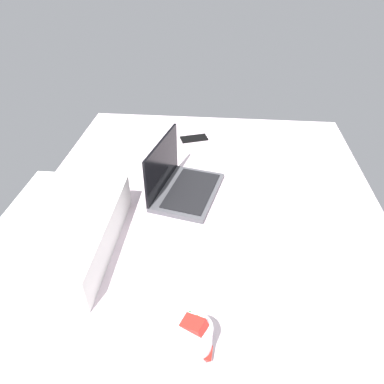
{
  "coord_description": "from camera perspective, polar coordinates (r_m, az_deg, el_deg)",
  "views": [
    {
      "loc": [
        -103.64,
        -4.78,
        106.28
      ],
      "look_at": [
        6.98,
        5.39,
        24.0
      ],
      "focal_mm": 32.89,
      "sensor_mm": 36.0,
      "label": 1
    }
  ],
  "objects": [
    {
      "name": "snack_cup",
      "position": [
        0.96,
        0.47,
        -22.62
      ],
      "size": [
        10.0,
        9.34,
        13.86
      ],
      "color": "silver",
      "rests_on": "bed_mattress"
    },
    {
      "name": "cell_phone",
      "position": [
        1.88,
        0.32,
        8.69
      ],
      "size": [
        11.16,
        15.48,
        0.8
      ],
      "primitive_type": "cube",
      "rotation": [
        0.0,
        0.0,
        0.35
      ],
      "color": "black",
      "rests_on": "bed_mattress"
    },
    {
      "name": "bed_mattress",
      "position": [
        1.42,
        1.92,
        -6.66
      ],
      "size": [
        180.0,
        140.0,
        18.0
      ],
      "primitive_type": "cube",
      "color": "silver",
      "rests_on": "ground"
    },
    {
      "name": "laptop",
      "position": [
        1.46,
        -1.81,
        1.31
      ],
      "size": [
        37.23,
        29.67,
        23.0
      ],
      "rotation": [
        0.0,
        0.0,
        -0.22
      ],
      "color": "#4C4C51",
      "rests_on": "bed_mattress"
    },
    {
      "name": "pillow",
      "position": [
        1.28,
        -20.63,
        -6.0
      ],
      "size": [
        52.0,
        36.0,
        13.0
      ],
      "primitive_type": "cube",
      "color": "white",
      "rests_on": "bed_mattress"
    }
  ]
}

